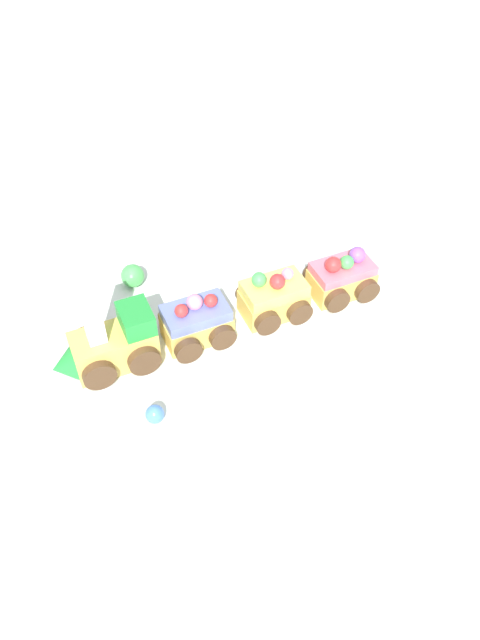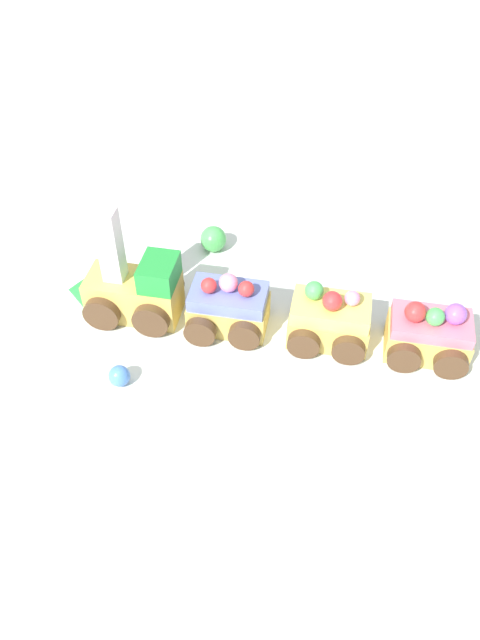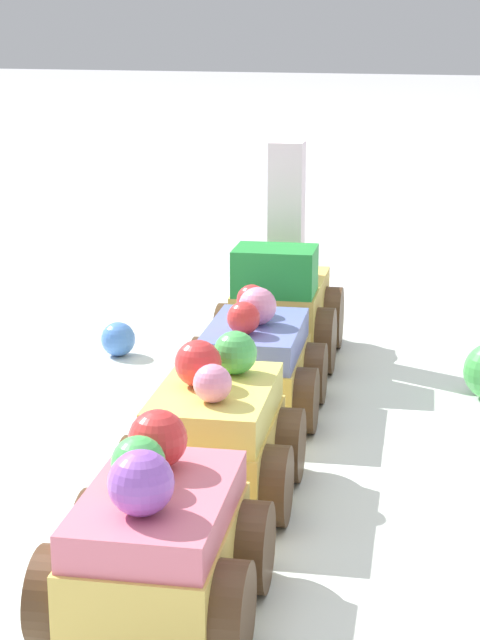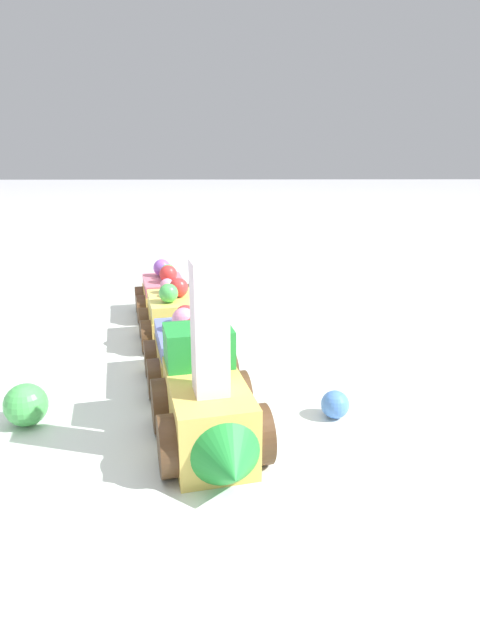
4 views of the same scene
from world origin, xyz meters
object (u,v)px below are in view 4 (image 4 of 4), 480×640
(cake_car_blueberry, at_px, (187,356))
(cake_car_strawberry, at_px, (165,296))
(gumball_blue, at_px, (335,404))
(gumball_green, at_px, (26,405))
(cake_train_locomotive, at_px, (209,406))
(cake_car_lemon, at_px, (173,319))

(cake_car_blueberry, xyz_separation_m, cake_car_strawberry, (-0.19, -0.04, 0.00))
(gumball_blue, bearing_deg, gumball_green, -88.72)
(cake_train_locomotive, distance_m, cake_car_lemon, 0.21)
(cake_train_locomotive, distance_m, cake_car_strawberry, 0.30)
(cake_car_blueberry, relative_size, gumball_green, 2.89)
(cake_car_blueberry, distance_m, cake_car_lemon, 0.10)
(cake_car_strawberry, bearing_deg, cake_train_locomotive, -0.06)
(cake_car_lemon, distance_m, gumball_green, 0.19)
(cake_car_blueberry, distance_m, gumball_green, 0.13)
(cake_car_strawberry, bearing_deg, gumball_blue, 18.79)
(cake_car_lemon, xyz_separation_m, gumball_blue, (0.16, 0.13, -0.01))
(gumball_green, bearing_deg, cake_car_blueberry, 122.03)
(cake_car_lemon, xyz_separation_m, gumball_green, (0.17, -0.09, -0.01))
(cake_car_blueberry, height_order, gumball_blue, cake_car_blueberry)
(gumball_green, bearing_deg, gumball_blue, 91.28)
(cake_car_strawberry, relative_size, gumball_blue, 4.26)
(cake_car_strawberry, bearing_deg, gumball_green, -26.46)
(cake_car_blueberry, distance_m, gumball_blue, 0.13)
(cake_car_lemon, xyz_separation_m, cake_car_strawberry, (-0.09, -0.02, -0.00))
(gumball_green, bearing_deg, cake_train_locomotive, 74.78)
(gumball_blue, bearing_deg, cake_car_blueberry, -119.13)
(cake_train_locomotive, distance_m, gumball_blue, 0.10)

